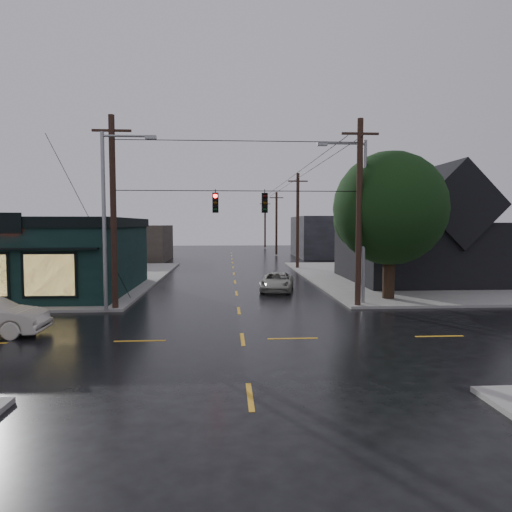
{
  "coord_description": "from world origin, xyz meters",
  "views": [
    {
      "loc": [
        -0.58,
        -17.72,
        4.54
      ],
      "look_at": [
        0.88,
        5.51,
        2.92
      ],
      "focal_mm": 32.0,
      "sensor_mm": 36.0,
      "label": 1
    }
  ],
  "objects": [
    {
      "name": "ground_plane",
      "position": [
        0.0,
        0.0,
        0.0
      ],
      "size": [
        160.0,
        160.0,
        0.0
      ],
      "primitive_type": "plane",
      "color": "black"
    },
    {
      "name": "sidewalk_ne",
      "position": [
        20.0,
        20.0,
        0.07
      ],
      "size": [
        28.0,
        28.0,
        0.15
      ],
      "primitive_type": "cube",
      "color": "gray",
      "rests_on": "ground"
    },
    {
      "name": "pizza_shop",
      "position": [
        -15.0,
        12.94,
        2.56
      ],
      "size": [
        16.3,
        12.34,
        4.9
      ],
      "color": "black",
      "rests_on": "ground"
    },
    {
      "name": "ne_building",
      "position": [
        15.0,
        17.0,
        4.47
      ],
      "size": [
        12.6,
        11.6,
        8.75
      ],
      "color": "black",
      "rests_on": "ground"
    },
    {
      "name": "corner_tree",
      "position": [
        8.97,
        8.62,
        5.45
      ],
      "size": [
        6.67,
        6.67,
        8.66
      ],
      "color": "black",
      "rests_on": "ground"
    },
    {
      "name": "utility_pole_nw",
      "position": [
        -6.5,
        6.5,
        0.0
      ],
      "size": [
        2.0,
        0.32,
        10.15
      ],
      "primitive_type": null,
      "color": "black",
      "rests_on": "ground"
    },
    {
      "name": "utility_pole_ne",
      "position": [
        6.5,
        6.5,
        0.0
      ],
      "size": [
        2.0,
        0.32,
        10.15
      ],
      "primitive_type": null,
      "color": "black",
      "rests_on": "ground"
    },
    {
      "name": "utility_pole_far_a",
      "position": [
        6.5,
        28.0,
        0.0
      ],
      "size": [
        2.0,
        0.32,
        9.65
      ],
      "primitive_type": null,
      "color": "black",
      "rests_on": "ground"
    },
    {
      "name": "utility_pole_far_b",
      "position": [
        6.5,
        48.0,
        0.0
      ],
      "size": [
        2.0,
        0.32,
        9.15
      ],
      "primitive_type": null,
      "color": "black",
      "rests_on": "ground"
    },
    {
      "name": "utility_pole_far_c",
      "position": [
        6.5,
        68.0,
        0.0
      ],
      "size": [
        2.0,
        0.32,
        9.15
      ],
      "primitive_type": null,
      "color": "black",
      "rests_on": "ground"
    },
    {
      "name": "span_signal_assembly",
      "position": [
        0.1,
        6.5,
        5.7
      ],
      "size": [
        13.0,
        0.48,
        1.23
      ],
      "color": "black",
      "rests_on": "ground"
    },
    {
      "name": "streetlight_nw",
      "position": [
        -6.8,
        5.8,
        0.0
      ],
      "size": [
        5.4,
        0.3,
        9.15
      ],
      "primitive_type": null,
      "color": "gray",
      "rests_on": "ground"
    },
    {
      "name": "streetlight_ne",
      "position": [
        7.0,
        7.2,
        0.0
      ],
      "size": [
        5.4,
        0.3,
        9.15
      ],
      "primitive_type": null,
      "color": "gray",
      "rests_on": "ground"
    },
    {
      "name": "bg_building_west",
      "position": [
        -14.0,
        40.0,
        2.2
      ],
      "size": [
        12.0,
        10.0,
        4.4
      ],
      "primitive_type": "cube",
      "color": "#382F29",
      "rests_on": "ground"
    },
    {
      "name": "bg_building_east",
      "position": [
        16.0,
        45.0,
        2.8
      ],
      "size": [
        14.0,
        12.0,
        5.6
      ],
      "primitive_type": "cube",
      "color": "black",
      "rests_on": "ground"
    },
    {
      "name": "suv_silver",
      "position": [
        2.79,
        12.99,
        0.63
      ],
      "size": [
        2.88,
        4.82,
        1.25
      ],
      "primitive_type": "imported",
      "rotation": [
        0.0,
        0.0,
        -0.19
      ],
      "color": "#ADACA0",
      "rests_on": "ground"
    }
  ]
}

